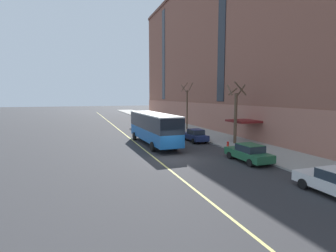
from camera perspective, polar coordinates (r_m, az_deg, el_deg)
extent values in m
plane|color=#303033|center=(23.65, 2.05, -7.23)|extent=(260.00, 260.00, 0.00)
cube|color=#9E9B93|center=(30.72, 16.66, -4.15)|extent=(5.83, 160.00, 0.15)
cube|color=#A56A58|center=(29.94, 24.59, -0.63)|extent=(0.14, 110.00, 4.40)
cube|color=maroon|center=(33.07, 16.21, 1.03)|extent=(3.20, 3.40, 0.24)
cube|color=#1E232B|center=(41.97, 11.64, 20.11)|extent=(0.10, 2.00, 21.50)
cube|color=#1E232B|center=(66.71, -0.98, 15.12)|extent=(0.10, 2.00, 21.50)
cube|color=#19569E|center=(30.24, -3.16, -1.74)|extent=(2.91, 11.83, 1.31)
cube|color=black|center=(30.06, -3.18, 1.00)|extent=(2.92, 11.83, 1.60)
cube|color=silver|center=(29.99, -3.19, 2.64)|extent=(2.93, 11.83, 0.12)
cube|color=#19232D|center=(35.72, -6.11, 1.60)|extent=(2.31, 0.16, 1.20)
cube|color=orange|center=(35.67, -6.13, 2.85)|extent=(1.76, 0.12, 0.28)
cube|color=black|center=(35.95, -6.08, -1.34)|extent=(2.46, 0.20, 0.24)
cube|color=white|center=(35.70, -7.44, -1.00)|extent=(0.28, 0.07, 0.18)
cube|color=white|center=(36.15, -4.74, -0.88)|extent=(0.28, 0.07, 0.18)
cylinder|color=black|center=(33.93, -7.32, -2.20)|extent=(0.33, 1.01, 1.00)
cylinder|color=black|center=(34.61, -3.28, -1.98)|extent=(0.33, 1.01, 1.00)
cylinder|color=black|center=(26.68, -3.37, -4.55)|extent=(0.33, 1.01, 1.00)
cylinder|color=black|center=(27.54, 1.62, -4.19)|extent=(0.33, 1.01, 1.00)
cube|color=#BCAD89|center=(40.10, 0.84, -0.59)|extent=(1.83, 4.62, 0.64)
cube|color=#232D38|center=(39.81, 0.95, 0.22)|extent=(1.56, 2.10, 0.56)
cube|color=#BCAD89|center=(39.78, 0.95, 0.65)|extent=(1.53, 2.00, 0.04)
cylinder|color=black|center=(41.22, -0.91, -0.85)|extent=(0.23, 0.64, 0.64)
cylinder|color=black|center=(41.75, 1.31, -0.75)|extent=(0.23, 0.64, 0.64)
cylinder|color=black|center=(38.54, 0.33, -1.37)|extent=(0.23, 0.64, 0.64)
cylinder|color=black|center=(39.10, 2.68, -1.26)|extent=(0.23, 0.64, 0.64)
cube|color=#23603D|center=(23.65, 17.04, -5.93)|extent=(1.88, 4.68, 0.64)
cube|color=#232D38|center=(23.34, 17.43, -4.60)|extent=(1.63, 2.12, 0.56)
cube|color=#23603D|center=(23.29, 17.46, -3.88)|extent=(1.59, 2.02, 0.04)
cylinder|color=black|center=(24.36, 13.26, -6.22)|extent=(0.23, 0.64, 0.64)
cylinder|color=black|center=(25.37, 16.68, -5.82)|extent=(0.23, 0.64, 0.64)
cylinder|color=black|center=(22.07, 17.39, -7.69)|extent=(0.23, 0.64, 0.64)
cylinder|color=black|center=(23.18, 20.96, -7.15)|extent=(0.23, 0.64, 0.64)
cube|color=#B7B7BC|center=(56.01, -4.87, 1.42)|extent=(1.98, 4.81, 0.64)
cube|color=#232D38|center=(55.73, -4.81, 2.02)|extent=(1.66, 2.19, 0.56)
cube|color=#B7B7BC|center=(55.71, -4.81, 2.33)|extent=(1.62, 2.10, 0.04)
cylinder|color=black|center=(57.20, -6.13, 1.20)|extent=(0.25, 0.65, 0.64)
cylinder|color=black|center=(57.69, -4.45, 1.26)|extent=(0.25, 0.65, 0.64)
cylinder|color=black|center=(54.39, -5.31, 0.93)|extent=(0.25, 0.65, 0.64)
cylinder|color=black|center=(54.90, -3.55, 1.00)|extent=(0.25, 0.65, 0.64)
cube|color=silver|center=(17.83, 32.75, -10.79)|extent=(1.77, 4.81, 0.64)
cylinder|color=black|center=(18.24, 27.31, -11.14)|extent=(0.23, 0.64, 0.64)
cylinder|color=black|center=(19.44, 30.82, -10.27)|extent=(0.23, 0.64, 0.64)
cube|color=navy|center=(32.69, 5.90, -2.27)|extent=(1.80, 4.45, 0.64)
cube|color=#232D38|center=(32.40, 6.07, -1.27)|extent=(1.56, 2.01, 0.56)
cube|color=navy|center=(32.36, 6.08, -0.75)|extent=(1.53, 1.92, 0.04)
cylinder|color=black|center=(33.64, 3.59, -2.54)|extent=(0.23, 0.64, 0.64)
cylinder|color=black|center=(34.32, 6.25, -2.39)|extent=(0.23, 0.64, 0.64)
cylinder|color=black|center=(31.15, 5.50, -3.30)|extent=(0.23, 0.64, 0.64)
cylinder|color=black|center=(31.89, 8.33, -3.11)|extent=(0.23, 0.64, 0.64)
cylinder|color=brown|center=(31.16, 14.47, 1.60)|extent=(0.35, 0.35, 5.80)
cylinder|color=brown|center=(31.43, 15.66, 7.54)|extent=(0.16, 1.42, 1.22)
cylinder|color=brown|center=(31.51, 13.94, 7.30)|extent=(1.27, 0.30, 0.92)
cylinder|color=brown|center=(30.79, 13.28, 7.67)|extent=(0.51, 1.65, 1.27)
cylinder|color=brown|center=(30.44, 15.47, 7.89)|extent=(1.63, 0.17, 1.55)
cylinder|color=brown|center=(43.50, 4.17, 3.54)|extent=(0.25, 0.25, 6.41)
cylinder|color=brown|center=(43.80, 4.93, 8.39)|extent=(0.30, 1.35, 1.46)
cylinder|color=brown|center=(43.99, 3.63, 8.47)|extent=(1.43, 0.54, 1.57)
cylinder|color=brown|center=(43.10, 3.40, 8.23)|extent=(0.32, 1.48, 1.17)
cylinder|color=red|center=(29.29, 12.88, -3.86)|extent=(0.24, 0.24, 0.55)
sphere|color=silver|center=(29.23, 12.90, -3.19)|extent=(0.20, 0.20, 0.20)
cylinder|color=silver|center=(29.20, 12.62, -3.77)|extent=(0.10, 0.09, 0.09)
cylinder|color=silver|center=(29.36, 13.15, -3.73)|extent=(0.10, 0.09, 0.09)
cube|color=#E0D66B|center=(25.89, -4.09, -6.02)|extent=(0.16, 140.00, 0.01)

